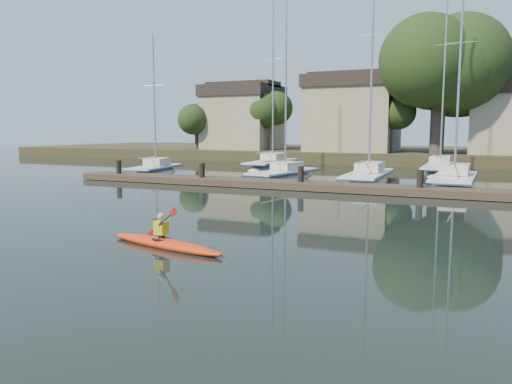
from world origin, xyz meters
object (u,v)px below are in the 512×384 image
at_px(dock, 357,188).
at_px(sailboat_1, 284,182).
at_px(kayak, 164,241).
at_px(sailboat_2, 368,186).
at_px(sailboat_5, 271,170).
at_px(sailboat_6, 439,175).
at_px(sailboat_3, 453,191).
at_px(sailboat_0, 155,176).

distance_m(dock, sailboat_1, 7.21).
xyz_separation_m(kayak, sailboat_2, (1.55, 18.49, -0.34)).
relative_size(kayak, dock, 0.12).
xyz_separation_m(sailboat_5, sailboat_6, (12.71, 1.02, 0.00)).
bearing_deg(sailboat_3, sailboat_5, 151.16).
height_order(sailboat_2, sailboat_5, sailboat_5).
height_order(sailboat_2, sailboat_6, sailboat_6).
bearing_deg(dock, kayak, -98.11).
xyz_separation_m(sailboat_3, sailboat_6, (-1.42, 9.23, 0.02)).
height_order(kayak, sailboat_6, sailboat_6).
relative_size(sailboat_1, sailboat_3, 0.93).
height_order(sailboat_0, sailboat_1, sailboat_1).
xyz_separation_m(sailboat_2, sailboat_6, (3.31, 8.79, 0.00)).
height_order(sailboat_0, sailboat_5, sailboat_5).
relative_size(sailboat_2, sailboat_3, 1.10).
bearing_deg(sailboat_1, sailboat_2, 11.47).
relative_size(sailboat_2, sailboat_6, 0.95).
distance_m(sailboat_0, sailboat_2, 14.90).
bearing_deg(kayak, sailboat_3, 82.86).
height_order(kayak, sailboat_5, sailboat_5).
bearing_deg(sailboat_3, kayak, -107.87).
distance_m(sailboat_0, sailboat_5, 9.84).
bearing_deg(kayak, dock, 93.93).
xyz_separation_m(sailboat_2, sailboat_3, (4.73, -0.43, -0.02)).
bearing_deg(sailboat_3, sailboat_1, 179.88).
distance_m(kayak, sailboat_3, 19.12).
relative_size(dock, sailboat_0, 3.17).
height_order(sailboat_3, sailboat_5, sailboat_5).
distance_m(sailboat_1, sailboat_6, 12.41).
xyz_separation_m(kayak, sailboat_1, (-3.70, 18.31, -0.32)).
xyz_separation_m(sailboat_0, sailboat_3, (19.63, -0.05, -0.02)).
xyz_separation_m(sailboat_1, sailboat_2, (5.25, 0.18, -0.01)).
bearing_deg(sailboat_6, dock, -102.43).
bearing_deg(sailboat_1, dock, -28.42).
xyz_separation_m(sailboat_1, sailboat_5, (-4.14, 7.96, -0.02)).
bearing_deg(sailboat_0, dock, -25.17).
height_order(sailboat_0, sailboat_6, sailboat_6).
xyz_separation_m(kayak, dock, (1.98, 13.89, 0.05)).
bearing_deg(kayak, sailboat_1, 113.47).
bearing_deg(sailboat_5, sailboat_3, -30.87).
distance_m(sailboat_0, sailboat_1, 9.64).
bearing_deg(kayak, sailboat_5, 118.67).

